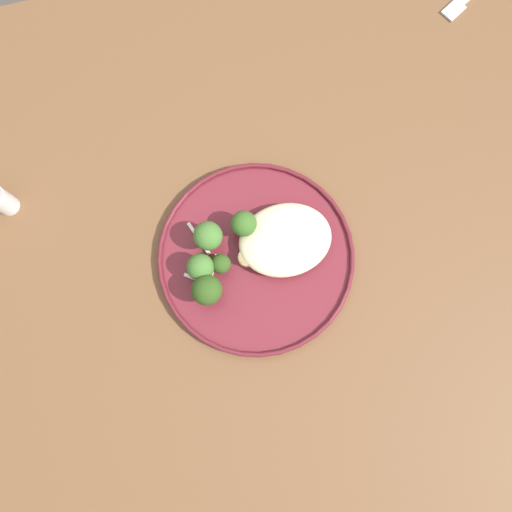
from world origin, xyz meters
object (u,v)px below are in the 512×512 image
object	(u,v)px
broccoli_floret_split_head	(200,267)
broccoli_floret_near_rim	(207,290)
seared_scallop_left_edge	(280,258)
broccoli_floret_beside_noodles	(221,264)
seared_scallop_on_noodles	(285,221)
broccoli_floret_tall_stalk	(208,236)
seared_scallop_tilted_round	(305,237)
broccoli_floret_small_sprig	(244,224)
seared_scallop_tiny_bay	(286,243)
dinner_plate	(256,258)
seared_scallop_large_seared	(247,258)

from	to	relation	value
broccoli_floret_split_head	broccoli_floret_near_rim	size ratio (longest dim) A/B	0.90
seared_scallop_left_edge	broccoli_floret_beside_noodles	size ratio (longest dim) A/B	0.52
broccoli_floret_split_head	seared_scallop_on_noodles	bearing A→B (deg)	-163.12
seared_scallop_on_noodles	broccoli_floret_beside_noodles	xyz separation A→B (m)	(0.11, 0.04, 0.02)
broccoli_floret_tall_stalk	broccoli_floret_near_rim	bearing A→B (deg)	75.58
seared_scallop_tilted_round	broccoli_floret_small_sprig	xyz separation A→B (m)	(0.08, -0.04, 0.02)
seared_scallop_tiny_bay	broccoli_floret_near_rim	size ratio (longest dim) A/B	0.51
seared_scallop_tilted_round	broccoli_floret_tall_stalk	size ratio (longest dim) A/B	0.38
broccoli_floret_tall_stalk	broccoli_floret_small_sprig	bearing A→B (deg)	-174.05
broccoli_floret_near_rim	broccoli_floret_beside_noodles	size ratio (longest dim) A/B	1.39
seared_scallop_tilted_round	seared_scallop_tiny_bay	distance (m)	0.03
seared_scallop_left_edge	broccoli_floret_tall_stalk	xyz separation A→B (m)	(0.09, -0.05, 0.03)
dinner_plate	broccoli_floret_beside_noodles	world-z (taller)	broccoli_floret_beside_noodles
dinner_plate	broccoli_floret_split_head	world-z (taller)	broccoli_floret_split_head
broccoli_floret_small_sprig	broccoli_floret_beside_noodles	distance (m)	0.07
broccoli_floret_small_sprig	broccoli_floret_near_rim	bearing A→B (deg)	47.73
seared_scallop_tilted_round	seared_scallop_left_edge	bearing A→B (deg)	25.72
broccoli_floret_beside_noodles	dinner_plate	bearing A→B (deg)	-177.29
seared_scallop_on_noodles	broccoli_floret_beside_noodles	size ratio (longest dim) A/B	0.55
broccoli_floret_near_rim	broccoli_floret_tall_stalk	bearing A→B (deg)	-104.42
seared_scallop_left_edge	broccoli_floret_beside_noodles	world-z (taller)	broccoli_floret_beside_noodles
broccoli_floret_small_sprig	seared_scallop_left_edge	bearing A→B (deg)	125.34
seared_scallop_tiny_bay	seared_scallop_on_noodles	world-z (taller)	seared_scallop_tiny_bay
dinner_plate	broccoli_floret_split_head	bearing A→B (deg)	0.91
seared_scallop_tilted_round	broccoli_floret_beside_noodles	distance (m)	0.13
seared_scallop_left_edge	broccoli_floret_small_sprig	size ratio (longest dim) A/B	0.40
seared_scallop_large_seared	broccoli_floret_tall_stalk	size ratio (longest dim) A/B	0.40
seared_scallop_large_seared	broccoli_floret_split_head	distance (m)	0.07
broccoli_floret_split_head	dinner_plate	bearing A→B (deg)	-179.09
broccoli_floret_tall_stalk	seared_scallop_left_edge	bearing A→B (deg)	151.45
broccoli_floret_near_rim	broccoli_floret_small_sprig	size ratio (longest dim) A/B	1.07
broccoli_floret_split_head	broccoli_floret_tall_stalk	distance (m)	0.05
broccoli_floret_split_head	broccoli_floret_small_sprig	distance (m)	0.09
seared_scallop_left_edge	broccoli_floret_split_head	xyz separation A→B (m)	(0.11, -0.01, 0.02)
seared_scallop_on_noodles	broccoli_floret_split_head	distance (m)	0.14
seared_scallop_tiny_bay	broccoli_floret_small_sprig	xyz separation A→B (m)	(0.05, -0.04, 0.02)
dinner_plate	seared_scallop_tiny_bay	world-z (taller)	seared_scallop_tiny_bay
broccoli_floret_beside_noodles	seared_scallop_tilted_round	bearing A→B (deg)	-174.95
dinner_plate	seared_scallop_large_seared	size ratio (longest dim) A/B	11.68
seared_scallop_tilted_round	broccoli_floret_near_rim	distance (m)	0.16
broccoli_floret_near_rim	broccoli_floret_tall_stalk	distance (m)	0.08
seared_scallop_tiny_bay	broccoli_floret_tall_stalk	xyz separation A→B (m)	(0.11, -0.03, 0.03)
seared_scallop_on_noodles	broccoli_floret_tall_stalk	xyz separation A→B (m)	(0.11, 0.00, 0.03)
seared_scallop_large_seared	broccoli_floret_near_rim	distance (m)	0.08
seared_scallop_large_seared	broccoli_floret_beside_noodles	world-z (taller)	broccoli_floret_beside_noodles
seared_scallop_tilted_round	seared_scallop_on_noodles	size ratio (longest dim) A/B	0.95
dinner_plate	seared_scallop_tiny_bay	distance (m)	0.05
broccoli_floret_near_rim	broccoli_floret_beside_noodles	world-z (taller)	broccoli_floret_near_rim
broccoli_floret_near_rim	broccoli_floret_beside_noodles	xyz separation A→B (m)	(-0.03, -0.03, -0.01)
broccoli_floret_tall_stalk	seared_scallop_on_noodles	bearing A→B (deg)	-179.48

